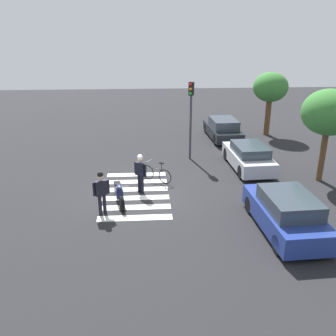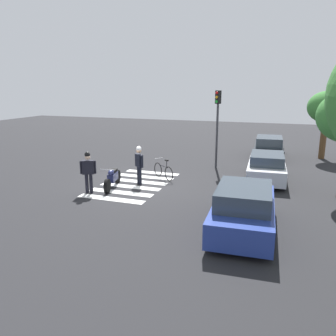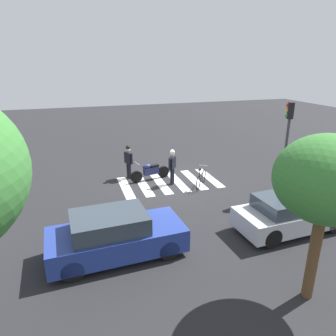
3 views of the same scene
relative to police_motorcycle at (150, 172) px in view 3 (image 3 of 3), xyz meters
The scene contains 10 objects.
ground_plane 1.16m from the police_motorcycle, 140.45° to the left, with size 60.00×60.00×0.00m, color #232326.
police_motorcycle is the anchor object (origin of this frame).
leaning_bicycle 2.71m from the police_motorcycle, 142.67° to the left, with size 1.11×1.38×1.02m.
officer_on_foot 1.31m from the police_motorcycle, 29.99° to the right, with size 0.39×0.62×1.79m.
officer_by_motorcycle 1.41m from the police_motorcycle, 134.75° to the left, with size 0.48×0.53×1.80m.
crosswalk_stripes 1.16m from the police_motorcycle, 140.45° to the left, with size 4.95×2.91×0.01m.
car_silver_sedan 7.36m from the police_motorcycle, 118.83° to the left, with size 4.11×1.89×1.34m.
car_blue_hatchback 6.68m from the police_motorcycle, 65.93° to the left, with size 4.32×2.02×1.48m.
traffic_light_pole 6.85m from the police_motorcycle, 145.60° to the left, with size 0.36×0.32×4.23m.
street_tree_mid 10.04m from the police_motorcycle, 100.74° to the left, with size 2.46×2.46×4.36m.
Camera 3 is at (4.53, 13.95, 5.86)m, focal length 32.93 mm.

